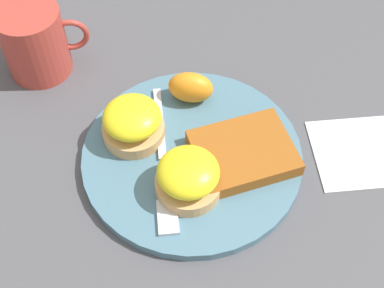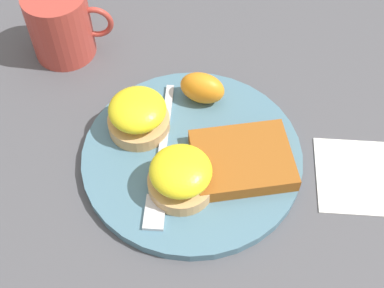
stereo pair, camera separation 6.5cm
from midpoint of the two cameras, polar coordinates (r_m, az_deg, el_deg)
name	(u,v)px [view 2 (the right image)]	position (r m, az deg, el deg)	size (l,w,h in m)	color
ground_plane	(192,160)	(0.68, 2.74, -1.87)	(1.10, 1.10, 0.00)	#4C4C51
plate	(192,156)	(0.67, 2.76, -1.54)	(0.28, 0.28, 0.01)	slate
sandwich_benedict_left	(138,115)	(0.67, -3.04, 2.93)	(0.08, 0.08, 0.05)	tan
sandwich_benedict_right	(181,176)	(0.62, 1.81, -3.64)	(0.08, 0.08, 0.05)	tan
hashbrown_patty	(242,160)	(0.66, 8.22, -1.89)	(0.12, 0.10, 0.02)	#9A531A
orange_wedge	(202,88)	(0.71, 3.75, 5.81)	(0.06, 0.04, 0.04)	orange
fork	(161,161)	(0.66, -0.49, -2.06)	(0.03, 0.22, 0.00)	silver
cup	(61,25)	(0.79, -11.49, 12.25)	(0.12, 0.09, 0.10)	#B23D33
napkin	(361,176)	(0.71, 20.11, -3.41)	(0.11, 0.11, 0.00)	white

